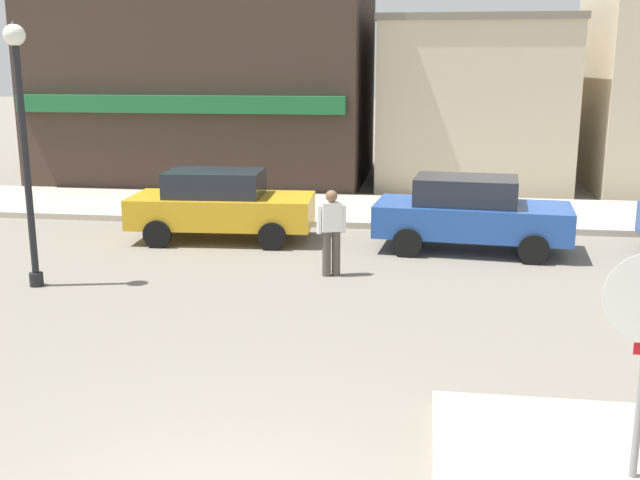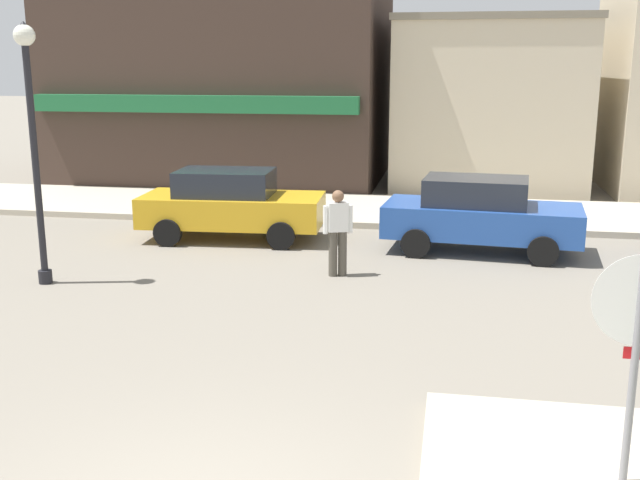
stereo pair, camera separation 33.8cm
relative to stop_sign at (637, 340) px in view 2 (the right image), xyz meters
name	(u,v)px [view 2 (the right image)]	position (x,y,z in m)	size (l,w,h in m)	color
kerb_far	(373,210)	(-3.66, 12.86, -1.44)	(80.00, 4.00, 0.15)	#B7AD99
stop_sign	(637,340)	(0.00, 0.00, 0.00)	(0.82, 0.07, 2.30)	gray
lamp_post	(31,117)	(-8.77, 5.35, 1.44)	(0.36, 0.36, 4.54)	black
parked_car_nearest	(231,204)	(-6.48, 9.31, -0.71)	(4.09, 2.05, 1.56)	gold
parked_car_second	(480,214)	(-1.04, 9.09, -0.71)	(4.14, 2.15, 1.56)	#234C9E
pedestrian_crossing_near	(338,230)	(-3.67, 6.76, -0.65)	(0.55, 0.33, 1.61)	#4C473D
building_corner_shop	(229,57)	(-9.23, 18.49, 2.56)	(10.68, 7.74, 8.15)	#3D2D26
building_storefront_left_near	(487,102)	(-0.63, 18.95, 1.11)	(5.88, 7.12, 5.25)	beige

